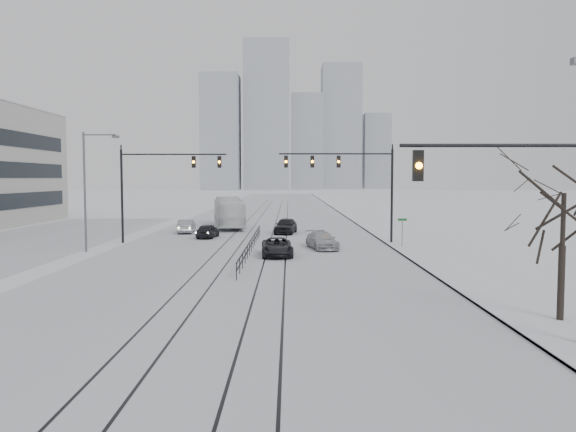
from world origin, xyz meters
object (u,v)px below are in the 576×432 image
object	(u,v)px
sedan_nb_front	(277,247)
sedan_sb_outer	(187,226)
traffic_mast_near	(535,209)
sedan_sb_inner	(208,231)
sedan_nb_right	(322,241)
box_truck	(229,213)
sedan_nb_far	(286,226)
bare_tree	(564,206)

from	to	relation	value
sedan_nb_front	sedan_sb_outer	bearing A→B (deg)	116.22
traffic_mast_near	sedan_sb_inner	distance (m)	37.40
traffic_mast_near	sedan_sb_outer	bearing A→B (deg)	115.45
sedan_nb_right	box_truck	size ratio (longest dim) A/B	0.37
sedan_sb_outer	box_truck	distance (m)	7.29
traffic_mast_near	sedan_nb_far	distance (m)	39.04
traffic_mast_near	box_truck	size ratio (longest dim) A/B	0.57
traffic_mast_near	box_truck	distance (m)	47.23
sedan_sb_outer	box_truck	xyz separation A→B (m)	(3.63, 6.24, 1.02)
sedan_nb_front	box_truck	distance (m)	23.98
sedan_nb_front	sedan_nb_far	distance (m)	16.40
bare_tree	sedan_sb_inner	xyz separation A→B (m)	(-17.92, 30.81, -3.83)
bare_tree	sedan_nb_right	xyz separation A→B (m)	(-7.76, 22.69, -3.83)
sedan_sb_outer	sedan_nb_far	bearing A→B (deg)	172.73
sedan_sb_inner	sedan_nb_front	size ratio (longest dim) A/B	0.83
sedan_nb_right	sedan_sb_outer	bearing A→B (deg)	123.54
traffic_mast_near	sedan_sb_inner	size ratio (longest dim) A/B	1.81
traffic_mast_near	sedan_sb_inner	bearing A→B (deg)	114.64
bare_tree	traffic_mast_near	bearing A→B (deg)	-128.76
sedan_nb_far	box_truck	xyz separation A→B (m)	(-6.45, 6.82, 0.91)
sedan_nb_right	box_truck	world-z (taller)	box_truck
sedan_nb_front	sedan_nb_far	size ratio (longest dim) A/B	1.01
sedan_sb_outer	box_truck	bearing A→B (deg)	-124.17
bare_tree	sedan_nb_right	bearing A→B (deg)	108.88
traffic_mast_near	sedan_nb_front	world-z (taller)	traffic_mast_near
sedan_sb_outer	sedan_nb_front	bearing A→B (deg)	115.40
sedan_nb_front	sedan_nb_right	world-z (taller)	sedan_nb_right
bare_tree	sedan_nb_right	size ratio (longest dim) A/B	1.33
sedan_nb_far	sedan_nb_front	bearing A→B (deg)	-82.91
bare_tree	sedan_nb_far	distance (m)	36.75
traffic_mast_near	sedan_nb_right	xyz separation A→B (m)	(-5.35, 25.69, -3.90)
bare_tree	sedan_nb_front	world-z (taller)	bare_tree
traffic_mast_near	sedan_nb_right	bearing A→B (deg)	101.75
sedan_sb_inner	box_truck	bearing A→B (deg)	-88.13
sedan_sb_inner	sedan_sb_outer	bearing A→B (deg)	-53.10
sedan_sb_inner	box_truck	size ratio (longest dim) A/B	0.32
traffic_mast_near	sedan_sb_outer	world-z (taller)	traffic_mast_near
sedan_nb_right	sedan_nb_far	size ratio (longest dim) A/B	0.98
sedan_nb_front	box_truck	world-z (taller)	box_truck
bare_tree	sedan_sb_inner	distance (m)	35.85
sedan_sb_outer	sedan_nb_front	distance (m)	19.48
box_truck	sedan_nb_right	bearing A→B (deg)	106.88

